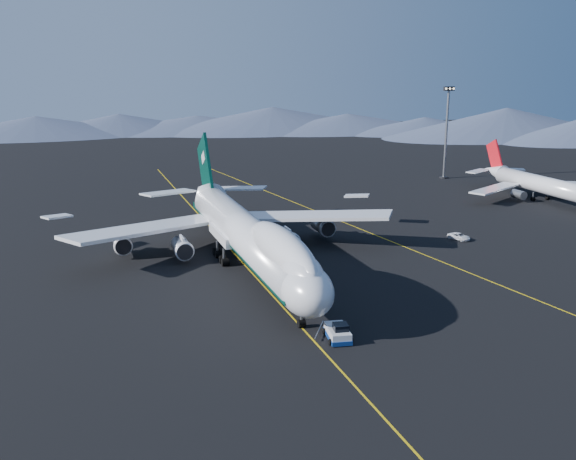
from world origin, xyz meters
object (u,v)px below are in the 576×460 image
object	(u,v)px
service_van	(459,236)
floodlight_mast	(446,132)
boeing_747	(246,234)
pushback_tug	(338,334)
second_jet	(543,185)

from	to	relation	value
service_van	floodlight_mast	distance (m)	72.30
service_van	floodlight_mast	world-z (taller)	floodlight_mast
boeing_747	pushback_tug	bearing A→B (deg)	-84.53
pushback_tug	boeing_747	bearing A→B (deg)	104.64
boeing_747	second_jet	size ratio (longest dim) A/B	1.56
boeing_747	floodlight_mast	xyz separation A→B (m)	(78.71, 65.71, 7.75)
boeing_747	pushback_tug	world-z (taller)	boeing_747
second_jet	floodlight_mast	xyz separation A→B (m)	(-4.97, 36.65, 9.57)
boeing_747	pushback_tug	xyz separation A→B (m)	(3.00, -31.32, -5.12)
boeing_747	service_van	bearing A→B (deg)	5.17
boeing_747	floodlight_mast	size ratio (longest dim) A/B	2.71
boeing_747	second_jet	bearing A→B (deg)	19.15
pushback_tug	service_van	xyz separation A→B (m)	(40.46, 35.25, -0.07)
pushback_tug	service_van	world-z (taller)	pushback_tug
boeing_747	service_van	xyz separation A→B (m)	(43.46, 3.93, -5.19)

